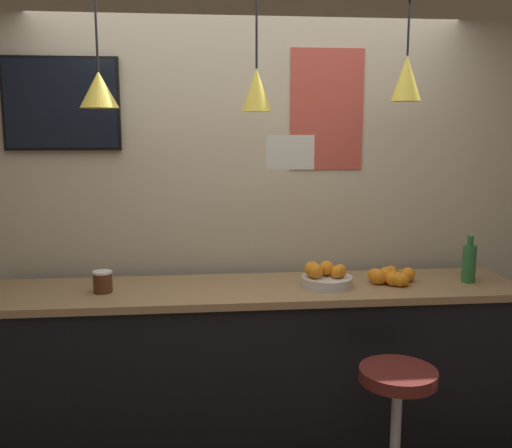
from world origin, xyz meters
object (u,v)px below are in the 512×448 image
at_px(bar_stool, 396,417).
at_px(fruit_bowl, 326,277).
at_px(mounted_tv, 61,104).
at_px(juice_bottle, 469,263).
at_px(spread_jar, 103,282).

relative_size(bar_stool, fruit_bowl, 2.66).
distance_m(bar_stool, fruit_bowl, 0.81).
bearing_deg(mounted_tv, juice_bottle, -9.50).
relative_size(fruit_bowl, spread_jar, 2.44).
relative_size(fruit_bowl, mounted_tv, 0.43).
bearing_deg(bar_stool, spread_jar, 158.61).
height_order(bar_stool, spread_jar, spread_jar).
distance_m(fruit_bowl, spread_jar, 1.20).
distance_m(fruit_bowl, mounted_tv, 1.78).
distance_m(bar_stool, juice_bottle, 1.02).
bearing_deg(spread_jar, bar_stool, -21.39).
height_order(bar_stool, mounted_tv, mounted_tv).
bearing_deg(juice_bottle, mounted_tv, 170.50).
bearing_deg(juice_bottle, spread_jar, 180.00).
height_order(bar_stool, fruit_bowl, fruit_bowl).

